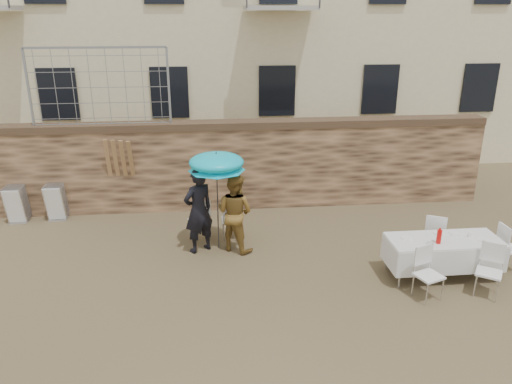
{
  "coord_description": "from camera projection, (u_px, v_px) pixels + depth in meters",
  "views": [
    {
      "loc": [
        -0.51,
        -7.06,
        4.82
      ],
      "look_at": [
        0.4,
        2.2,
        1.4
      ],
      "focal_mm": 35.0,
      "sensor_mm": 36.0,
      "label": 1
    }
  ],
  "objects": [
    {
      "name": "soda_bottle",
      "position": [
        439.0,
        237.0,
        9.12
      ],
      "size": [
        0.09,
        0.09,
        0.26
      ],
      "primitive_type": "cylinder",
      "color": "red",
      "rests_on": "banquet_table"
    },
    {
      "name": "umbrella",
      "position": [
        216.0,
        165.0,
        10.09
      ],
      "size": [
        1.17,
        1.17,
        1.96
      ],
      "color": "#3F3F44",
      "rests_on": "ground"
    },
    {
      "name": "stone_wall",
      "position": [
        229.0,
        166.0,
        12.6
      ],
      "size": [
        13.0,
        0.5,
        2.2
      ],
      "primitive_type": "cube",
      "color": "brown",
      "rests_on": "ground"
    },
    {
      "name": "chain_link_fence",
      "position": [
        99.0,
        87.0,
        11.63
      ],
      "size": [
        3.2,
        0.06,
        1.8
      ],
      "primitive_type": null,
      "color": "gray",
      "rests_on": "stone_wall"
    },
    {
      "name": "woman_dress",
      "position": [
        235.0,
        212.0,
        10.37
      ],
      "size": [
        1.04,
        1.0,
        1.69
      ],
      "primitive_type": "imported",
      "rotation": [
        0.0,
        0.0,
        2.52
      ],
      "color": "#AD7E35",
      "rests_on": "ground"
    },
    {
      "name": "couple_chair_left",
      "position": [
        199.0,
        219.0,
        10.94
      ],
      "size": [
        0.61,
        0.61,
        0.96
      ],
      "primitive_type": null,
      "rotation": [
        0.0,
        0.0,
        3.49
      ],
      "color": "white",
      "rests_on": "ground"
    },
    {
      "name": "man_suit",
      "position": [
        198.0,
        211.0,
        10.28
      ],
      "size": [
        0.8,
        0.73,
        1.83
      ],
      "primitive_type": "imported",
      "rotation": [
        0.0,
        0.0,
        3.71
      ],
      "color": "black",
      "rests_on": "ground"
    },
    {
      "name": "banquet_table",
      "position": [
        445.0,
        241.0,
        9.34
      ],
      "size": [
        2.1,
        0.85,
        0.78
      ],
      "color": "silver",
      "rests_on": "ground"
    },
    {
      "name": "wood_planks",
      "position": [
        123.0,
        175.0,
        12.17
      ],
      "size": [
        0.7,
        0.2,
        2.0
      ],
      "primitive_type": null,
      "color": "#A37749",
      "rests_on": "ground"
    },
    {
      "name": "table_chair_front_left",
      "position": [
        429.0,
        274.0,
        8.67
      ],
      "size": [
        0.62,
        0.62,
        0.96
      ],
      "primitive_type": null,
      "rotation": [
        0.0,
        0.0,
        0.36
      ],
      "color": "white",
      "rests_on": "ground"
    },
    {
      "name": "table_chair_side",
      "position": [
        510.0,
        248.0,
        9.65
      ],
      "size": [
        0.49,
        0.49,
        0.96
      ],
      "primitive_type": null,
      "rotation": [
        0.0,
        0.0,
        1.6
      ],
      "color": "white",
      "rests_on": "ground"
    },
    {
      "name": "chair_stack_left",
      "position": [
        20.0,
        201.0,
        12.06
      ],
      "size": [
        0.46,
        0.55,
        0.92
      ],
      "primitive_type": null,
      "color": "white",
      "rests_on": "ground"
    },
    {
      "name": "couple_chair_right",
      "position": [
        231.0,
        218.0,
        11.01
      ],
      "size": [
        0.49,
        0.49,
        0.96
      ],
      "primitive_type": null,
      "rotation": [
        0.0,
        0.0,
        3.17
      ],
      "color": "white",
      "rests_on": "ground"
    },
    {
      "name": "table_chair_back",
      "position": [
        435.0,
        235.0,
        10.19
      ],
      "size": [
        0.65,
        0.65,
        0.96
      ],
      "primitive_type": null,
      "rotation": [
        0.0,
        0.0,
        2.67
      ],
      "color": "white",
      "rests_on": "ground"
    },
    {
      "name": "table_chair_front_right",
      "position": [
        489.0,
        271.0,
        8.77
      ],
      "size": [
        0.67,
        0.67,
        0.96
      ],
      "primitive_type": null,
      "rotation": [
        0.0,
        0.0,
        -0.61
      ],
      "color": "white",
      "rests_on": "ground"
    },
    {
      "name": "chair_stack_right",
      "position": [
        58.0,
        199.0,
        12.15
      ],
      "size": [
        0.46,
        0.47,
        0.92
      ],
      "primitive_type": null,
      "color": "white",
      "rests_on": "ground"
    },
    {
      "name": "ground",
      "position": [
        245.0,
        317.0,
        8.31
      ],
      "size": [
        80.0,
        80.0,
        0.0
      ],
      "primitive_type": "plane",
      "color": "brown",
      "rests_on": "ground"
    }
  ]
}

